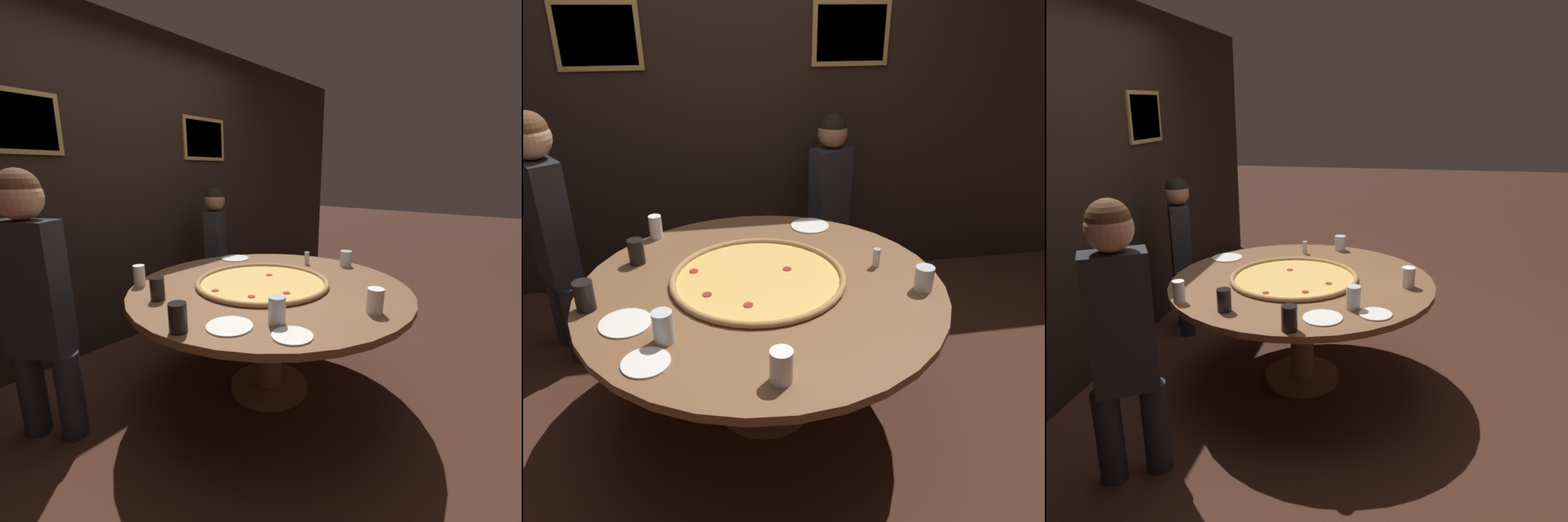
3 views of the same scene
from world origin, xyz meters
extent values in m
plane|color=#422319|center=(0.00, 0.00, 0.00)|extent=(24.00, 24.00, 0.00)
cube|color=black|center=(0.00, 1.47, 1.30)|extent=(6.40, 0.06, 2.60)
cube|color=#9E7F4C|center=(-0.80, 1.43, 1.75)|extent=(0.52, 0.02, 0.40)
cube|color=#B2A893|center=(-0.80, 1.42, 1.75)|extent=(0.46, 0.01, 0.34)
cube|color=#9E7F4C|center=(0.80, 1.43, 1.75)|extent=(0.52, 0.02, 0.40)
cube|color=#B2A893|center=(0.80, 1.42, 1.75)|extent=(0.46, 0.01, 0.34)
cylinder|color=brown|center=(0.00, 0.00, 0.72)|extent=(1.74, 1.74, 0.04)
cylinder|color=brown|center=(0.00, 0.00, 0.35)|extent=(0.16, 0.16, 0.70)
cylinder|color=brown|center=(0.00, 0.00, 0.02)|extent=(0.52, 0.52, 0.04)
cylinder|color=#EAB75B|center=(-0.01, 0.05, 0.75)|extent=(0.81, 0.81, 0.01)
torus|color=#B27F4C|center=(-0.01, 0.05, 0.76)|extent=(0.85, 0.85, 0.03)
cylinder|color=#A8281E|center=(-0.09, -0.19, 0.75)|extent=(0.04, 0.04, 0.00)
cylinder|color=#A8281E|center=(-0.32, 0.17, 0.75)|extent=(0.04, 0.04, 0.00)
cylinder|color=#A8281E|center=(-0.26, -0.07, 0.75)|extent=(0.04, 0.04, 0.00)
cylinder|color=#A8281E|center=(0.14, 0.11, 0.75)|extent=(0.04, 0.04, 0.00)
cylinder|color=white|center=(-0.52, 0.64, 0.81)|extent=(0.07, 0.07, 0.13)
cylinder|color=black|center=(-0.79, -0.08, 0.81)|extent=(0.08, 0.08, 0.14)
cylinder|color=silver|center=(-0.44, -0.38, 0.81)|extent=(0.08, 0.08, 0.14)
cylinder|color=black|center=(-0.60, 0.33, 0.81)|extent=(0.08, 0.08, 0.13)
cylinder|color=white|center=(-0.02, -0.69, 0.80)|extent=(0.08, 0.08, 0.13)
cylinder|color=silver|center=(0.73, -0.17, 0.80)|extent=(0.09, 0.09, 0.12)
cylinder|color=white|center=(-0.61, -0.23, 0.74)|extent=(0.22, 0.22, 0.01)
cylinder|color=white|center=(-0.51, -0.51, 0.74)|extent=(0.18, 0.18, 0.01)
cylinder|color=white|center=(0.37, 0.64, 0.74)|extent=(0.23, 0.23, 0.01)
cylinder|color=silver|center=(0.59, 0.09, 0.78)|extent=(0.04, 0.04, 0.08)
cylinder|color=#B7B7BC|center=(0.59, 0.09, 0.83)|extent=(0.04, 0.04, 0.01)
cylinder|color=#232328|center=(-1.03, 0.58, 0.25)|extent=(0.19, 0.19, 0.50)
cylinder|color=#232328|center=(-1.15, 0.77, 0.25)|extent=(0.19, 0.19, 0.50)
cube|color=#232328|center=(-1.09, 0.68, 0.86)|extent=(0.30, 0.34, 0.71)
sphere|color=tan|center=(-1.09, 0.68, 1.32)|extent=(0.22, 0.22, 0.22)
sphere|color=brown|center=(-1.09, 0.68, 1.36)|extent=(0.20, 0.20, 0.20)
cylinder|color=#232328|center=(0.71, 1.17, 0.22)|extent=(0.16, 0.16, 0.45)
cylinder|color=#232328|center=(0.53, 1.07, 0.22)|extent=(0.16, 0.16, 0.45)
cube|color=#232328|center=(0.62, 1.12, 0.76)|extent=(0.31, 0.26, 0.63)
sphere|color=#8C664C|center=(0.62, 1.12, 1.18)|extent=(0.19, 0.19, 0.19)
sphere|color=black|center=(0.62, 1.12, 1.21)|extent=(0.18, 0.18, 0.18)
camera|label=1|loc=(-1.68, -1.27, 1.44)|focal=24.00mm
camera|label=2|loc=(-0.26, -2.08, 1.95)|focal=35.00mm
camera|label=3|loc=(-3.13, -0.59, 1.86)|focal=35.00mm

